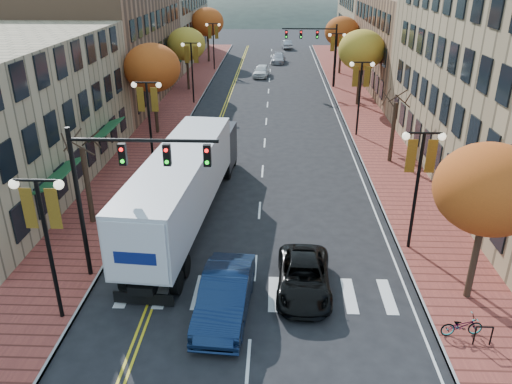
# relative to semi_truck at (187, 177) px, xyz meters

# --- Properties ---
(ground) EXTENTS (200.00, 200.00, 0.00)m
(ground) POSITION_rel_semi_truck_xyz_m (3.84, -8.86, -2.48)
(ground) COLOR black
(ground) RESTS_ON ground
(sidewalk_left) EXTENTS (4.00, 85.00, 0.15)m
(sidewalk_left) POSITION_rel_semi_truck_xyz_m (-5.16, 23.64, -2.40)
(sidewalk_left) COLOR brown
(sidewalk_left) RESTS_ON ground
(sidewalk_right) EXTENTS (4.00, 85.00, 0.15)m
(sidewalk_right) POSITION_rel_semi_truck_xyz_m (12.84, 23.64, -2.40)
(sidewalk_right) COLOR brown
(sidewalk_right) RESTS_ON ground
(building_left_mid) EXTENTS (12.00, 24.00, 11.00)m
(building_left_mid) POSITION_rel_semi_truck_xyz_m (-13.16, 27.14, 3.02)
(building_left_mid) COLOR brown
(building_left_mid) RESTS_ON ground
(building_left_far) EXTENTS (12.00, 26.00, 9.50)m
(building_left_far) POSITION_rel_semi_truck_xyz_m (-13.16, 52.14, 2.27)
(building_left_far) COLOR #9E8966
(building_left_far) RESTS_ON ground
(building_right_mid) EXTENTS (15.00, 24.00, 10.00)m
(building_right_mid) POSITION_rel_semi_truck_xyz_m (22.34, 33.14, 2.52)
(building_right_mid) COLOR brown
(building_right_mid) RESTS_ON ground
(building_right_far) EXTENTS (15.00, 20.00, 11.00)m
(building_right_far) POSITION_rel_semi_truck_xyz_m (22.34, 55.14, 3.02)
(building_right_far) COLOR #9E8966
(building_right_far) RESTS_ON ground
(tree_left_a) EXTENTS (0.28, 0.28, 4.20)m
(tree_left_a) POSITION_rel_semi_truck_xyz_m (-5.16, -0.86, -0.23)
(tree_left_a) COLOR #382619
(tree_left_a) RESTS_ON sidewalk_left
(tree_left_b) EXTENTS (4.48, 4.48, 7.21)m
(tree_left_b) POSITION_rel_semi_truck_xyz_m (-5.16, 15.14, 2.97)
(tree_left_b) COLOR #382619
(tree_left_b) RESTS_ON sidewalk_left
(tree_left_c) EXTENTS (4.16, 4.16, 6.69)m
(tree_left_c) POSITION_rel_semi_truck_xyz_m (-5.16, 31.14, 2.58)
(tree_left_c) COLOR #382619
(tree_left_c) RESTS_ON sidewalk_left
(tree_left_d) EXTENTS (4.61, 4.61, 7.42)m
(tree_left_d) POSITION_rel_semi_truck_xyz_m (-5.16, 49.14, 3.12)
(tree_left_d) COLOR #382619
(tree_left_d) RESTS_ON sidewalk_left
(tree_right_a) EXTENTS (4.16, 4.16, 6.69)m
(tree_right_a) POSITION_rel_semi_truck_xyz_m (12.84, -6.86, 2.58)
(tree_right_a) COLOR #382619
(tree_right_a) RESTS_ON sidewalk_right
(tree_right_b) EXTENTS (0.28, 0.28, 4.20)m
(tree_right_b) POSITION_rel_semi_truck_xyz_m (12.84, 9.14, -0.23)
(tree_right_b) COLOR #382619
(tree_right_b) RESTS_ON sidewalk_right
(tree_right_c) EXTENTS (4.48, 4.48, 7.21)m
(tree_right_c) POSITION_rel_semi_truck_xyz_m (12.84, 25.14, 2.97)
(tree_right_c) COLOR #382619
(tree_right_c) RESTS_ON sidewalk_right
(tree_right_d) EXTENTS (4.35, 4.35, 7.00)m
(tree_right_d) POSITION_rel_semi_truck_xyz_m (12.84, 41.14, 2.81)
(tree_right_d) COLOR #382619
(tree_right_d) RESTS_ON sidewalk_right
(lamp_left_a) EXTENTS (1.96, 0.36, 6.05)m
(lamp_left_a) POSITION_rel_semi_truck_xyz_m (-3.66, -8.86, 1.81)
(lamp_left_a) COLOR black
(lamp_left_a) RESTS_ON ground
(lamp_left_b) EXTENTS (1.96, 0.36, 6.05)m
(lamp_left_b) POSITION_rel_semi_truck_xyz_m (-3.66, 7.14, 1.81)
(lamp_left_b) COLOR black
(lamp_left_b) RESTS_ON ground
(lamp_left_c) EXTENTS (1.96, 0.36, 6.05)m
(lamp_left_c) POSITION_rel_semi_truck_xyz_m (-3.66, 25.14, 1.81)
(lamp_left_c) COLOR black
(lamp_left_c) RESTS_ON ground
(lamp_left_d) EXTENTS (1.96, 0.36, 6.05)m
(lamp_left_d) POSITION_rel_semi_truck_xyz_m (-3.66, 43.14, 1.81)
(lamp_left_d) COLOR black
(lamp_left_d) RESTS_ON ground
(lamp_right_a) EXTENTS (1.96, 0.36, 6.05)m
(lamp_right_a) POSITION_rel_semi_truck_xyz_m (11.34, -2.86, 1.81)
(lamp_right_a) COLOR black
(lamp_right_a) RESTS_ON ground
(lamp_right_b) EXTENTS (1.96, 0.36, 6.05)m
(lamp_right_b) POSITION_rel_semi_truck_xyz_m (11.34, 15.14, 1.81)
(lamp_right_b) COLOR black
(lamp_right_b) RESTS_ON ground
(lamp_right_c) EXTENTS (1.96, 0.36, 6.05)m
(lamp_right_c) POSITION_rel_semi_truck_xyz_m (11.34, 33.14, 1.81)
(lamp_right_c) COLOR black
(lamp_right_c) RESTS_ON ground
(traffic_mast_near) EXTENTS (6.10, 0.35, 7.00)m
(traffic_mast_near) POSITION_rel_semi_truck_xyz_m (-1.63, -5.86, 2.44)
(traffic_mast_near) COLOR black
(traffic_mast_near) RESTS_ON ground
(traffic_mast_far) EXTENTS (6.10, 0.34, 7.00)m
(traffic_mast_far) POSITION_rel_semi_truck_xyz_m (9.32, 33.14, 2.44)
(traffic_mast_far) COLOR black
(traffic_mast_far) RESTS_ON ground
(semi_truck) EXTENTS (4.03, 17.13, 4.24)m
(semi_truck) POSITION_rel_semi_truck_xyz_m (0.00, 0.00, 0.00)
(semi_truck) COLOR black
(semi_truck) RESTS_ON ground
(navy_sedan) EXTENTS (2.21, 5.47, 1.77)m
(navy_sedan) POSITION_rel_semi_truck_xyz_m (2.78, -8.27, -1.60)
(navy_sedan) COLOR #0E1C38
(navy_sedan) RESTS_ON ground
(black_suv) EXTENTS (2.42, 4.97, 1.36)m
(black_suv) POSITION_rel_semi_truck_xyz_m (5.99, -6.56, -1.80)
(black_suv) COLOR black
(black_suv) RESTS_ON ground
(car_far_white) EXTENTS (2.30, 4.54, 1.48)m
(car_far_white) POSITION_rel_semi_truck_xyz_m (2.81, 39.13, -1.74)
(car_far_white) COLOR white
(car_far_white) RESTS_ON ground
(car_far_silver) EXTENTS (2.30, 4.73, 1.33)m
(car_far_silver) POSITION_rel_semi_truck_xyz_m (4.94, 49.19, -1.82)
(car_far_silver) COLOR #ACABB3
(car_far_silver) RESTS_ON ground
(car_far_oncoming) EXTENTS (1.92, 4.32, 1.38)m
(car_far_oncoming) POSITION_rel_semi_truck_xyz_m (6.39, 62.75, -1.79)
(car_far_oncoming) COLOR #A0A1A8
(car_far_oncoming) RESTS_ON ground
(bicycle) EXTENTS (1.66, 0.74, 0.84)m
(bicycle) POSITION_rel_semi_truck_xyz_m (11.75, -9.34, -1.91)
(bicycle) COLOR gray
(bicycle) RESTS_ON sidewalk_right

